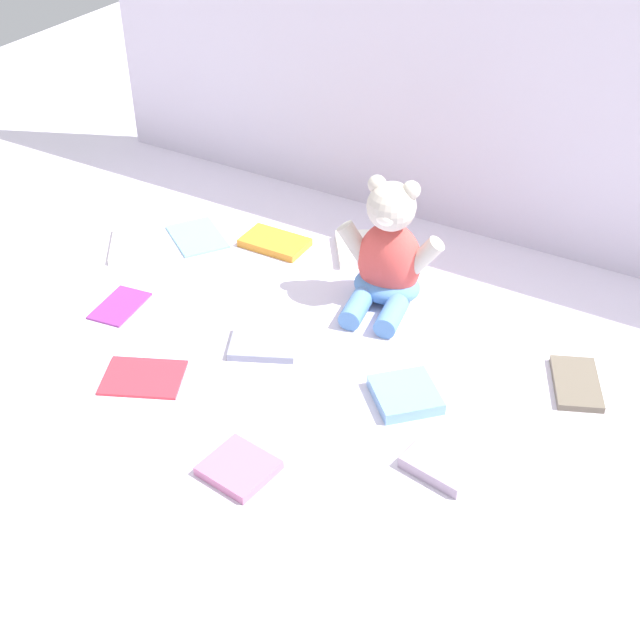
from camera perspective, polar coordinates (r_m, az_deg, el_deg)
name	(u,v)px	position (r m, az deg, el deg)	size (l,w,h in m)	color
ground_plane	(350,337)	(1.42, 2.03, -1.17)	(3.20, 3.20, 0.00)	silver
backdrop_drape	(467,89)	(1.63, 9.80, 14.97)	(1.61, 0.03, 0.56)	silver
teddy_bear	(388,258)	(1.47, 4.57, 4.18)	(0.19, 0.18, 0.23)	#D84C47
book_case_0	(275,242)	(1.66, -3.04, 5.20)	(0.08, 0.13, 0.01)	orange
book_case_1	(441,464)	(1.20, 8.10, -9.49)	(0.07, 0.10, 0.02)	#A18DA6
book_case_2	(134,245)	(1.69, -12.34, 4.95)	(0.09, 0.13, 0.01)	white
book_case_3	(363,249)	(1.63, 2.92, 4.77)	(0.10, 0.11, 0.02)	white
book_case_4	(264,344)	(1.40, -3.80, -1.62)	(0.08, 0.11, 0.01)	#8A8FAB
book_case_5	(405,395)	(1.30, 5.72, -4.99)	(0.09, 0.10, 0.02)	#72A3DF
book_case_6	(576,383)	(1.38, 16.76, -4.07)	(0.07, 0.12, 0.01)	#665B4C
book_case_7	(239,468)	(1.19, -5.43, -9.81)	(0.08, 0.09, 0.01)	#BD6B98
book_case_8	(143,376)	(1.36, -11.74, -3.71)	(0.09, 0.12, 0.01)	#D33140
book_case_9	(197,236)	(1.70, -8.21, 5.60)	(0.09, 0.13, 0.01)	#7ABFE2
book_case_10	(120,305)	(1.53, -13.25, 0.99)	(0.07, 0.11, 0.01)	#8D318B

